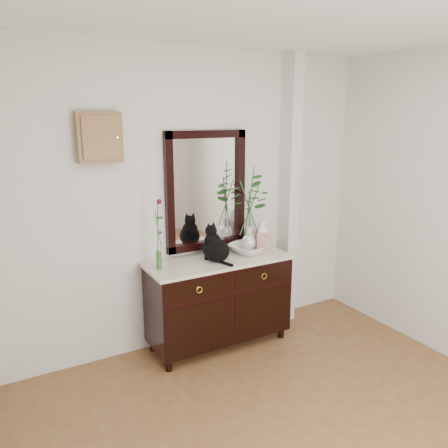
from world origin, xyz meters
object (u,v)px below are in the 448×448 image
cat (216,243)px  lotus_bowl (249,248)px  sideboard (219,297)px  ginger_jar (262,236)px

cat → lotus_bowl: (0.38, 0.06, -0.12)m
cat → lotus_bowl: 0.41m
sideboard → ginger_jar: size_ratio=4.08×
sideboard → lotus_bowl: lotus_bowl is taller
cat → sideboard: bearing=21.3°
cat → ginger_jar: bearing=-15.9°
sideboard → lotus_bowl: 0.54m
cat → lotus_bowl: size_ratio=0.94×
lotus_bowl → ginger_jar: ginger_jar is taller
lotus_bowl → ginger_jar: size_ratio=1.08×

